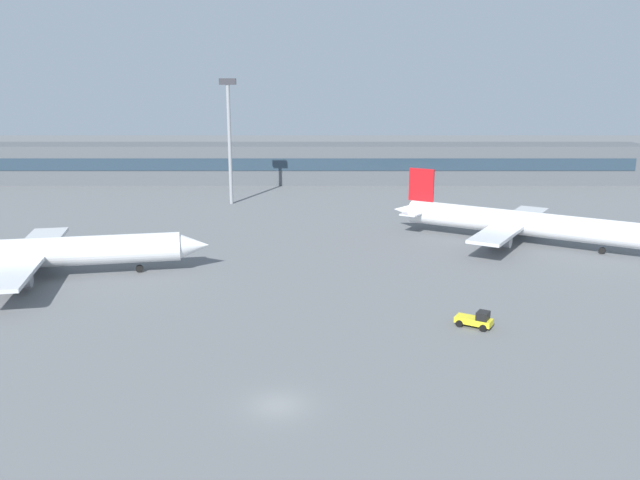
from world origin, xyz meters
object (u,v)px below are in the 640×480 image
airplane_mid (523,223)px  baggage_tug_yellow (479,320)px  airplane_near (41,253)px  floodlight_tower_west (232,132)px

airplane_mid → baggage_tug_yellow: (-14.32, -34.04, -2.30)m
airplane_near → airplane_mid: (64.69, 17.33, -0.06)m
airplane_mid → floodlight_tower_west: 58.18m
airplane_mid → baggage_tug_yellow: 37.00m
airplane_near → floodlight_tower_west: bearing=70.6°
baggage_tug_yellow → airplane_mid: bearing=67.2°
airplane_mid → baggage_tug_yellow: bearing=-112.8°
airplane_near → airplane_mid: airplane_near is taller
baggage_tug_yellow → airplane_near: bearing=161.6°
floodlight_tower_west → airplane_near: bearing=-109.4°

